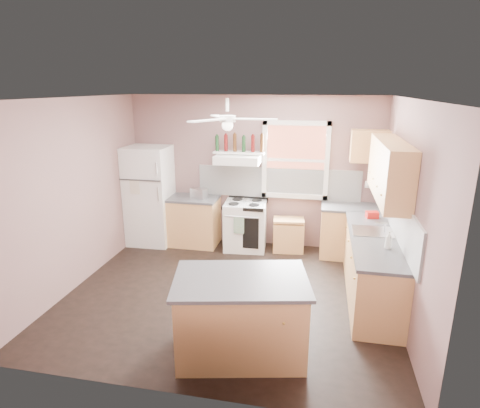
% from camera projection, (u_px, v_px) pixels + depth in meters
% --- Properties ---
extents(floor, '(4.50, 4.50, 0.00)m').
position_uv_depth(floor, '(229.00, 293.00, 5.73)').
color(floor, black).
rests_on(floor, ground).
extents(ceiling, '(4.50, 4.50, 0.00)m').
position_uv_depth(ceiling, '(227.00, 98.00, 4.96)').
color(ceiling, white).
rests_on(ceiling, ground).
extents(wall_back, '(4.50, 0.05, 2.70)m').
position_uv_depth(wall_back, '(253.00, 172.00, 7.25)').
color(wall_back, '#775755').
rests_on(wall_back, ground).
extents(wall_right, '(0.05, 4.00, 2.70)m').
position_uv_depth(wall_right, '(409.00, 213.00, 4.91)').
color(wall_right, '#775755').
rests_on(wall_right, ground).
extents(wall_left, '(0.05, 4.00, 2.70)m').
position_uv_depth(wall_left, '(75.00, 194.00, 5.77)').
color(wall_left, '#775755').
rests_on(wall_left, ground).
extents(backsplash_back, '(2.90, 0.03, 0.55)m').
position_uv_depth(backsplash_back, '(278.00, 183.00, 7.17)').
color(backsplash_back, white).
rests_on(backsplash_back, wall_back).
extents(backsplash_right, '(0.03, 2.60, 0.55)m').
position_uv_depth(backsplash_right, '(399.00, 219.00, 5.25)').
color(backsplash_right, white).
rests_on(backsplash_right, wall_right).
extents(window_view, '(1.00, 0.02, 1.20)m').
position_uv_depth(window_view, '(295.00, 160.00, 6.99)').
color(window_view, brown).
rests_on(window_view, wall_back).
extents(window_frame, '(1.16, 0.07, 1.36)m').
position_uv_depth(window_frame, '(295.00, 160.00, 6.97)').
color(window_frame, white).
rests_on(window_frame, wall_back).
extents(refrigerator, '(0.78, 0.76, 1.81)m').
position_uv_depth(refrigerator, '(150.00, 195.00, 7.38)').
color(refrigerator, white).
rests_on(refrigerator, floor).
extents(base_cabinet_left, '(0.90, 0.60, 0.86)m').
position_uv_depth(base_cabinet_left, '(194.00, 222.00, 7.40)').
color(base_cabinet_left, tan).
rests_on(base_cabinet_left, floor).
extents(counter_left, '(0.92, 0.62, 0.04)m').
position_uv_depth(counter_left, '(193.00, 198.00, 7.28)').
color(counter_left, '#3F3F41').
rests_on(counter_left, base_cabinet_left).
extents(toaster, '(0.32, 0.24, 0.18)m').
position_uv_depth(toaster, '(199.00, 193.00, 7.20)').
color(toaster, silver).
rests_on(toaster, counter_left).
extents(stove, '(0.78, 0.70, 0.86)m').
position_uv_depth(stove, '(245.00, 225.00, 7.22)').
color(stove, white).
rests_on(stove, floor).
extents(range_hood, '(0.78, 0.50, 0.14)m').
position_uv_depth(range_hood, '(238.00, 159.00, 6.95)').
color(range_hood, white).
rests_on(range_hood, wall_back).
extents(bottle_shelf, '(0.90, 0.26, 0.03)m').
position_uv_depth(bottle_shelf, '(239.00, 152.00, 7.04)').
color(bottle_shelf, white).
rests_on(bottle_shelf, range_hood).
extents(cart, '(0.57, 0.41, 0.53)m').
position_uv_depth(cart, '(288.00, 237.00, 7.13)').
color(cart, tan).
rests_on(cart, floor).
extents(base_cabinet_corner, '(1.00, 0.60, 0.86)m').
position_uv_depth(base_cabinet_corner, '(350.00, 232.00, 6.87)').
color(base_cabinet_corner, tan).
rests_on(base_cabinet_corner, floor).
extents(base_cabinet_right, '(0.60, 2.20, 0.86)m').
position_uv_depth(base_cabinet_right, '(371.00, 269.00, 5.52)').
color(base_cabinet_right, tan).
rests_on(base_cabinet_right, floor).
extents(counter_corner, '(1.02, 0.62, 0.04)m').
position_uv_depth(counter_corner, '(352.00, 207.00, 6.74)').
color(counter_corner, '#3F3F41').
rests_on(counter_corner, base_cabinet_corner).
extents(counter_right, '(0.62, 2.22, 0.04)m').
position_uv_depth(counter_right, '(374.00, 238.00, 5.39)').
color(counter_right, '#3F3F41').
rests_on(counter_right, base_cabinet_right).
extents(sink, '(0.55, 0.45, 0.03)m').
position_uv_depth(sink, '(372.00, 232.00, 5.57)').
color(sink, silver).
rests_on(sink, counter_right).
extents(faucet, '(0.03, 0.03, 0.14)m').
position_uv_depth(faucet, '(385.00, 228.00, 5.52)').
color(faucet, silver).
rests_on(faucet, sink).
extents(upper_cabinet_right, '(0.33, 1.80, 0.76)m').
position_uv_depth(upper_cabinet_right, '(390.00, 170.00, 5.30)').
color(upper_cabinet_right, tan).
rests_on(upper_cabinet_right, wall_right).
extents(upper_cabinet_corner, '(0.60, 0.33, 0.52)m').
position_uv_depth(upper_cabinet_corner, '(369.00, 146.00, 6.54)').
color(upper_cabinet_corner, tan).
rests_on(upper_cabinet_corner, wall_back).
extents(paper_towel, '(0.26, 0.12, 0.12)m').
position_uv_depth(paper_towel, '(373.00, 185.00, 6.73)').
color(paper_towel, white).
rests_on(paper_towel, wall_back).
extents(island, '(1.49, 1.11, 0.86)m').
position_uv_depth(island, '(241.00, 318.00, 4.35)').
color(island, tan).
rests_on(island, floor).
extents(island_top, '(1.58, 1.20, 0.04)m').
position_uv_depth(island_top, '(241.00, 280.00, 4.22)').
color(island_top, '#3F3F41').
rests_on(island_top, island).
extents(ceiling_fan_hub, '(0.20, 0.20, 0.08)m').
position_uv_depth(ceiling_fan_hub, '(227.00, 119.00, 5.03)').
color(ceiling_fan_hub, white).
rests_on(ceiling_fan_hub, ceiling).
extents(soap_bottle, '(0.10, 0.10, 0.23)m').
position_uv_depth(soap_bottle, '(389.00, 240.00, 4.96)').
color(soap_bottle, silver).
rests_on(soap_bottle, counter_right).
extents(red_caddy, '(0.20, 0.15, 0.10)m').
position_uv_depth(red_caddy, '(372.00, 215.00, 6.13)').
color(red_caddy, '#B5140F').
rests_on(red_caddy, counter_right).
extents(wine_bottles, '(0.86, 0.06, 0.31)m').
position_uv_depth(wine_bottles, '(240.00, 143.00, 6.99)').
color(wine_bottles, '#143819').
rests_on(wine_bottles, bottle_shelf).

